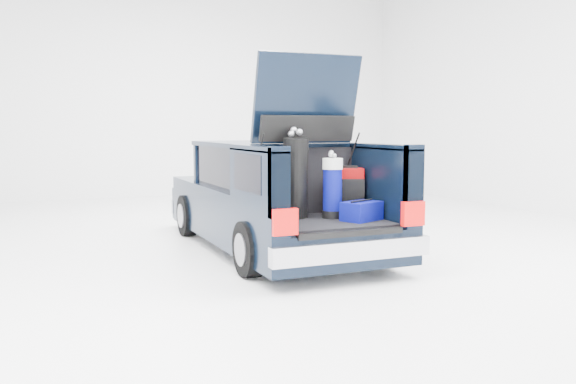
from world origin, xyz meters
name	(u,v)px	position (x,y,z in m)	size (l,w,h in m)	color
ground	(274,249)	(0.00, 0.00, 0.00)	(14.00, 14.00, 0.00)	white
car	(270,199)	(0.00, 0.11, 0.67)	(1.87, 4.65, 2.47)	black
red_suitcase	(348,191)	(0.50, -1.17, 0.87)	(0.41, 0.35, 0.58)	#770304
black_golf_bag	(295,178)	(-0.22, -1.23, 1.06)	(0.36, 0.41, 1.03)	black
blue_golf_bag	(332,188)	(0.18, -1.38, 0.95)	(0.24, 0.24, 0.77)	black
blue_duffel	(362,211)	(0.39, -1.67, 0.71)	(0.52, 0.44, 0.23)	#040765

